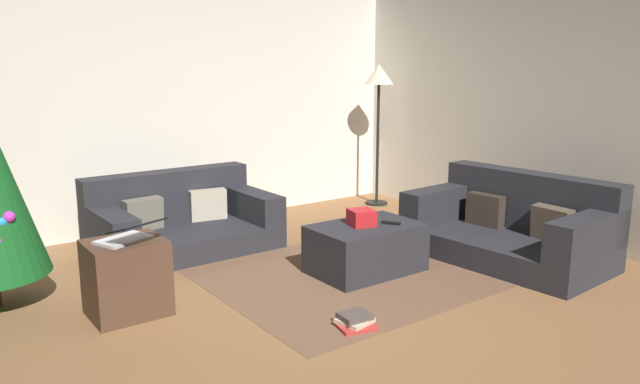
{
  "coord_description": "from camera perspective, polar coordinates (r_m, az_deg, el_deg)",
  "views": [
    {
      "loc": [
        -2.28,
        -3.05,
        1.74
      ],
      "look_at": [
        0.47,
        0.71,
        0.75
      ],
      "focal_mm": 33.87,
      "sensor_mm": 36.0,
      "label": 1
    }
  ],
  "objects": [
    {
      "name": "rear_partition",
      "position": [
        6.61,
        -16.0,
        7.73
      ],
      "size": [
        6.4,
        0.12,
        2.6
      ],
      "primitive_type": "cube",
      "color": "silver",
      "rests_on": "ground_plane"
    },
    {
      "name": "area_rug",
      "position": [
        5.23,
        4.31,
        -7.44
      ],
      "size": [
        2.6,
        2.0,
        0.01
      ],
      "primitive_type": "cube",
      "color": "brown",
      "rests_on": "ground_plane"
    },
    {
      "name": "book_stack",
      "position": [
        4.17,
        3.32,
        -12.06
      ],
      "size": [
        0.29,
        0.28,
        0.09
      ],
      "color": "#B7332D",
      "rests_on": "ground_plane"
    },
    {
      "name": "ground_plane",
      "position": [
        4.19,
        0.64,
        -12.57
      ],
      "size": [
        6.4,
        6.4,
        0.0
      ],
      "primitive_type": "plane",
      "color": "brown"
    },
    {
      "name": "corner_lamp",
      "position": [
        7.49,
        5.58,
        9.99
      ],
      "size": [
        0.36,
        0.36,
        1.74
      ],
      "color": "black",
      "rests_on": "ground_plane"
    },
    {
      "name": "couch_right",
      "position": [
        5.76,
        17.77,
        -3.2
      ],
      "size": [
        1.09,
        1.78,
        0.76
      ],
      "rotation": [
        0.0,
        0.0,
        1.64
      ],
      "color": "#26262B",
      "rests_on": "ground_plane"
    },
    {
      "name": "laptop",
      "position": [
        4.35,
        -17.62,
        -3.84
      ],
      "size": [
        0.46,
        0.48,
        0.17
      ],
      "color": "silver",
      "rests_on": "side_table"
    },
    {
      "name": "tv_remote",
      "position": [
        5.16,
        6.73,
        -2.89
      ],
      "size": [
        0.12,
        0.16,
        0.02
      ],
      "primitive_type": "cube",
      "rotation": [
        0.0,
        0.0,
        0.53
      ],
      "color": "black",
      "rests_on": "ottoman"
    },
    {
      "name": "couch_left",
      "position": [
        5.94,
        -13.11,
        -2.71
      ],
      "size": [
        1.67,
        1.01,
        0.72
      ],
      "rotation": [
        0.0,
        0.0,
        3.16
      ],
      "color": "#26262B",
      "rests_on": "ground_plane"
    },
    {
      "name": "corner_partition",
      "position": [
        6.23,
        24.66,
        6.88
      ],
      "size": [
        0.12,
        6.4,
        2.6
      ],
      "primitive_type": "cube",
      "color": "silver",
      "rests_on": "ground_plane"
    },
    {
      "name": "side_table",
      "position": [
        4.49,
        -17.81,
        -7.72
      ],
      "size": [
        0.52,
        0.44,
        0.54
      ],
      "primitive_type": "cube",
      "color": "#4C3323",
      "rests_on": "ground_plane"
    },
    {
      "name": "ottoman",
      "position": [
        5.16,
        4.35,
        -5.32
      ],
      "size": [
        0.92,
        0.61,
        0.41
      ],
      "primitive_type": "cube",
      "color": "#26262B",
      "rests_on": "ground_plane"
    },
    {
      "name": "gift_box",
      "position": [
        5.07,
        3.94,
        -2.42
      ],
      "size": [
        0.24,
        0.24,
        0.14
      ],
      "primitive_type": "cube",
      "rotation": [
        0.0,
        0.0,
        -0.26
      ],
      "color": "red",
      "rests_on": "ottoman"
    }
  ]
}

